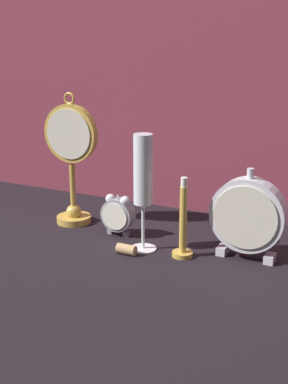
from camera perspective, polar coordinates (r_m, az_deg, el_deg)
ground_plane at (r=1.17m, az=-1.76°, el=-6.28°), size 4.00×4.00×0.00m
fabric_backdrop_drape at (r=1.38m, az=4.61°, el=9.45°), size 1.53×0.01×0.57m
pocket_watch_on_stand at (r=1.31m, az=-7.74°, el=3.43°), size 0.14×0.09×0.32m
alarm_clock_twin_bell at (r=1.24m, az=-2.82°, el=-2.28°), size 0.08×0.03×0.10m
mantel_clock_silver at (r=1.11m, az=11.00°, el=-2.51°), size 0.16×0.04×0.19m
champagne_flute at (r=1.12m, az=-0.10°, el=1.49°), size 0.06×0.06×0.25m
brass_candlestick at (r=1.12m, az=4.18°, el=-4.01°), size 0.04×0.04×0.17m
wine_cork at (r=1.15m, az=-1.89°, el=-6.13°), size 0.04×0.02×0.02m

